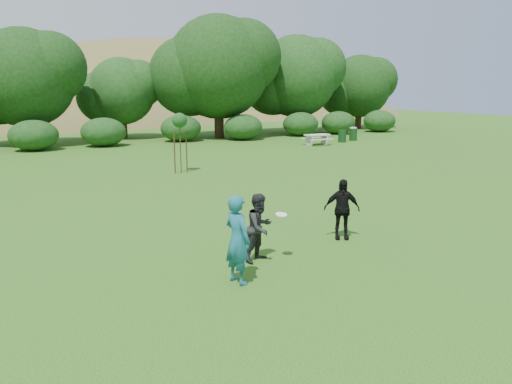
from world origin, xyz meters
TOP-DOWN VIEW (x-y plane):
  - ground at (0.00, 0.00)m, footprint 120.00×120.00m
  - player_teal at (-2.23, -0.35)m, footprint 0.59×0.77m
  - player_grey at (-1.16, 0.64)m, footprint 0.96×0.87m
  - player_black at (1.60, 1.13)m, footprint 1.03×0.81m
  - trash_can_near at (16.66, 20.50)m, footprint 0.60×0.60m
  - frisbee at (-0.74, 0.37)m, footprint 0.27×0.27m
  - sapling at (1.42, 13.23)m, footprint 0.70×0.70m
  - picnic_table at (13.94, 19.85)m, footprint 1.80×1.48m
  - trash_can_lidded at (18.14, 21.06)m, footprint 0.60×0.60m
  - hillside at (-0.56, 68.45)m, footprint 150.00×72.00m
  - tree_row at (3.23, 28.68)m, footprint 53.92×10.38m

SIDE VIEW (x-z plane):
  - hillside at x=-0.56m, z-range -37.97..14.03m
  - ground at x=0.00m, z-range 0.00..0.00m
  - trash_can_near at x=16.66m, z-range 0.00..0.90m
  - picnic_table at x=13.94m, z-range 0.14..0.90m
  - trash_can_lidded at x=18.14m, z-range 0.02..1.07m
  - player_grey at x=-1.16m, z-range 0.00..1.62m
  - player_black at x=1.60m, z-range 0.00..1.64m
  - player_teal at x=-2.23m, z-range 0.00..1.88m
  - frisbee at x=-0.74m, z-range 1.09..1.16m
  - sapling at x=1.42m, z-range 0.99..3.84m
  - tree_row at x=3.23m, z-range 0.06..9.69m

